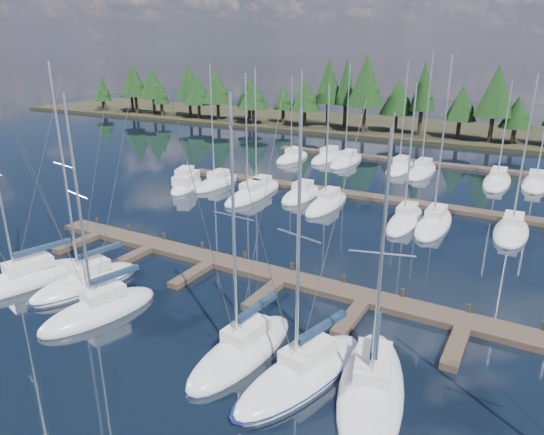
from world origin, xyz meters
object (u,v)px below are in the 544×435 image
Objects in this scene: front_sailboat_2 at (100,310)px; front_sailboat_3 at (242,350)px; front_sailboat_0 at (24,280)px; front_sailboat_1 at (86,282)px; front_sailboat_4 at (302,373)px; front_sailboat_5 at (371,388)px; main_dock at (281,281)px; motor_yacht_left at (186,183)px.

front_sailboat_3 is at bearing 4.63° from front_sailboat_2.
front_sailboat_2 is at bearing -1.85° from front_sailboat_0.
front_sailboat_1 is at bearing 25.25° from front_sailboat_0.
front_sailboat_0 is at bearing -178.89° from front_sailboat_4.
main_dock is at bearing 139.69° from front_sailboat_5.
motor_yacht_left is at bearing 142.88° from main_dock.
front_sailboat_0 is 24.55m from front_sailboat_5.
front_sailboat_3 is 34.38m from motor_yacht_left.
main_dock is 2.83× the size of front_sailboat_1.
front_sailboat_5 is (24.52, 1.06, -0.01)m from front_sailboat_0.
front_sailboat_0 is at bearing -177.51° from front_sailboat_5.
main_dock is at bearing -37.12° from motor_yacht_left.
front_sailboat_1 is at bearing -66.17° from motor_yacht_left.
motor_yacht_left is at bearing 104.04° from front_sailboat_0.
front_sailboat_3 reaches higher than front_sailboat_4.
main_dock is 12.01m from front_sailboat_5.
front_sailboat_3 is (9.87, 0.80, -0.00)m from front_sailboat_2.
front_sailboat_4 is at bearing -2.21° from front_sailboat_3.
motor_yacht_left is at bearing 137.95° from front_sailboat_4.
motor_yacht_left is (-10.32, 23.35, 0.14)m from front_sailboat_1.
front_sailboat_0 is 4.43m from front_sailboat_1.
front_sailboat_5 is (6.91, 0.52, -0.02)m from front_sailboat_3.
main_dock is 13.32m from front_sailboat_1.
front_sailboat_2 is (7.74, -0.25, 0.01)m from front_sailboat_0.
front_sailboat_2 reaches higher than main_dock.
front_sailboat_3 is (13.61, -1.34, -0.00)m from front_sailboat_1.
motor_yacht_left reaches higher than main_dock.
front_sailboat_4 reaches higher than front_sailboat_5.
main_dock is 3.28× the size of front_sailboat_5.
front_sailboat_4 is 37.07m from motor_yacht_left.
front_sailboat_5 is at bearing 4.48° from front_sailboat_2.
front_sailboat_5 is (9.16, -7.77, 0.07)m from main_dock.
main_dock is at bearing 31.44° from front_sailboat_1.
front_sailboat_1 is 1.16× the size of front_sailboat_5.
front_sailboat_2 is 9.90m from front_sailboat_3.
front_sailboat_0 is 17.62m from front_sailboat_3.
front_sailboat_5 is at bearing 2.49° from front_sailboat_0.
front_sailboat_0 reaches higher than front_sailboat_2.
main_dock is at bearing 29.89° from front_sailboat_0.
motor_yacht_left is (-30.83, 24.17, 0.17)m from front_sailboat_5.
motor_yacht_left is (-21.68, 16.40, 0.24)m from main_dock.
front_sailboat_4 is (3.60, -0.14, -0.02)m from front_sailboat_3.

